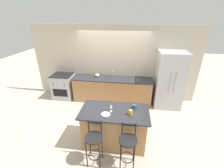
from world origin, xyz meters
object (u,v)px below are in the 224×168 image
at_px(refrigerator, 169,80).
at_px(wine_glass, 111,106).
at_px(bar_stool_far, 128,144).
at_px(bar_stool_near, 94,142).
at_px(dinner_plate, 106,114).
at_px(pumpkin_decoration, 97,75).
at_px(oven_range, 64,86).
at_px(soap_bottle, 137,80).
at_px(coffee_mug, 134,106).
at_px(tumbler_cup, 131,112).

height_order(refrigerator, wine_glass, refrigerator).
bearing_deg(bar_stool_far, bar_stool_near, -177.64).
xyz_separation_m(dinner_plate, wine_glass, (0.10, 0.14, 0.13)).
height_order(refrigerator, bar_stool_far, refrigerator).
distance_m(bar_stool_far, dinner_plate, 0.78).
distance_m(refrigerator, pumpkin_decoration, 2.51).
distance_m(dinner_plate, wine_glass, 0.21).
xyz_separation_m(refrigerator, oven_range, (-3.85, 0.06, -0.50)).
bearing_deg(oven_range, soap_bottle, -4.84).
xyz_separation_m(wine_glass, coffee_mug, (0.54, 0.21, -0.09)).
bearing_deg(dinner_plate, pumpkin_decoration, 107.44).
xyz_separation_m(dinner_plate, soap_bottle, (0.73, 1.98, 0.01)).
bearing_deg(bar_stool_far, wine_glass, 127.03).
bearing_deg(bar_stool_near, wine_glass, 65.97).
height_order(bar_stool_near, coffee_mug, coffee_mug).
distance_m(refrigerator, coffee_mug, 2.16).
height_order(dinner_plate, tumbler_cup, tumbler_cup).
height_order(bar_stool_far, pumpkin_decoration, pumpkin_decoration).
relative_size(bar_stool_near, bar_stool_far, 1.00).
bearing_deg(bar_stool_far, refrigerator, 63.91).
relative_size(bar_stool_far, soap_bottle, 6.26).
relative_size(oven_range, wine_glass, 4.92).
bearing_deg(coffee_mug, bar_stool_far, -97.79).
relative_size(refrigerator, pumpkin_decoration, 12.24).
relative_size(coffee_mug, tumbler_cup, 1.00).
height_order(coffee_mug, soap_bottle, soap_bottle).
xyz_separation_m(bar_stool_near, tumbler_cup, (0.72, 0.53, 0.43)).
xyz_separation_m(bar_stool_near, bar_stool_far, (0.70, 0.03, 0.00)).
bearing_deg(pumpkin_decoration, refrigerator, -2.80).
bearing_deg(bar_stool_near, dinner_plate, 69.88).
distance_m(bar_stool_far, soap_bottle, 2.45).
bearing_deg(coffee_mug, refrigerator, 57.37).
height_order(oven_range, dinner_plate, dinner_plate).
height_order(wine_glass, coffee_mug, wine_glass).
bearing_deg(refrigerator, wine_glass, -130.03).
distance_m(oven_range, wine_glass, 3.05).
xyz_separation_m(coffee_mug, soap_bottle, (0.10, 1.64, -0.02)).
relative_size(oven_range, dinner_plate, 4.48).
relative_size(oven_range, bar_stool_near, 0.91).
bearing_deg(soap_bottle, dinner_plate, -110.33).
bearing_deg(dinner_plate, refrigerator, 50.23).
height_order(wine_glass, tumbler_cup, wine_glass).
relative_size(coffee_mug, soap_bottle, 0.73).
bearing_deg(coffee_mug, pumpkin_decoration, 124.84).
bearing_deg(bar_stool_near, oven_range, 125.14).
distance_m(bar_stool_near, dinner_plate, 0.62).
relative_size(dinner_plate, soap_bottle, 1.26).
bearing_deg(refrigerator, dinner_plate, -129.77).
height_order(oven_range, bar_stool_far, bar_stool_far).
height_order(refrigerator, dinner_plate, refrigerator).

